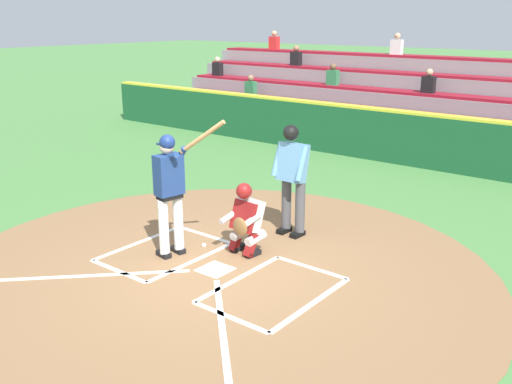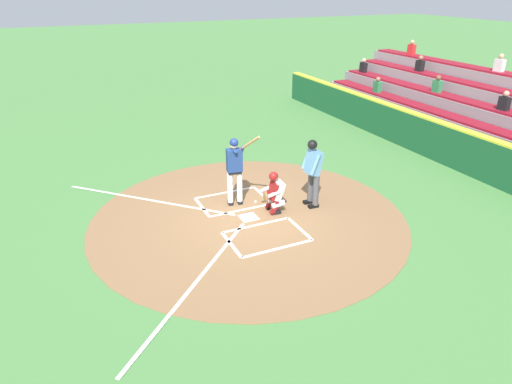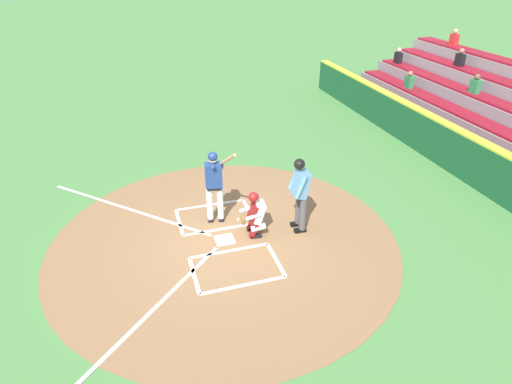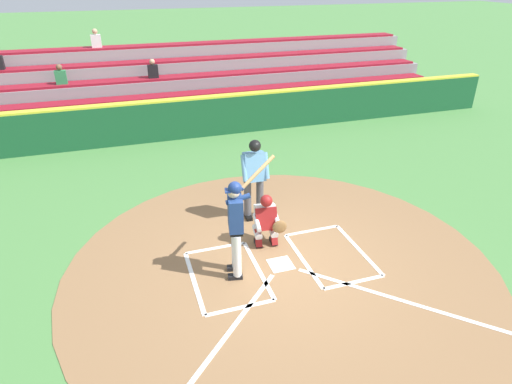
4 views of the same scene
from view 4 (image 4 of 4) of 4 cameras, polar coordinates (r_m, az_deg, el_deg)
name	(u,v)px [view 4 (image 4 of 4)]	position (r m, az deg, el deg)	size (l,w,h in m)	color
ground_plane	(281,265)	(8.32, 3.26, -9.51)	(120.00, 120.00, 0.00)	#4C8442
dirt_circle	(281,265)	(8.31, 3.26, -9.47)	(8.00, 8.00, 0.01)	olive
home_plate_and_chalk	(299,294)	(7.68, 5.67, -13.13)	(7.93, 4.91, 0.01)	white
batter	(236,222)	(7.47, -2.63, -3.98)	(1.03, 0.58, 2.13)	white
catcher	(267,219)	(8.55, 1.40, -3.58)	(0.59, 0.65, 1.13)	black
plate_umpire	(254,174)	(9.26, -0.23, 2.36)	(0.59, 0.42, 1.86)	#4C4C51
baseball	(237,255)	(8.51, -2.52, -8.21)	(0.07, 0.07, 0.07)	white
backstop_wall	(199,117)	(14.56, -7.43, 9.76)	(22.00, 0.36, 1.31)	#19512D
bleacher_stand	(182,88)	(17.62, -9.67, 13.35)	(20.00, 4.25, 3.00)	gray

